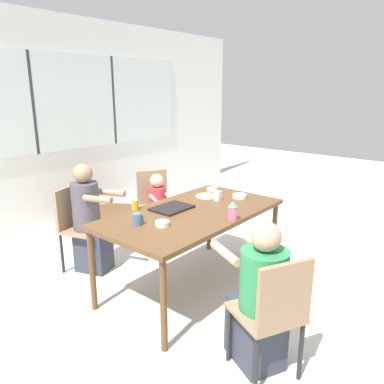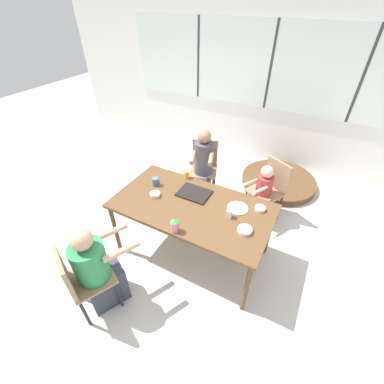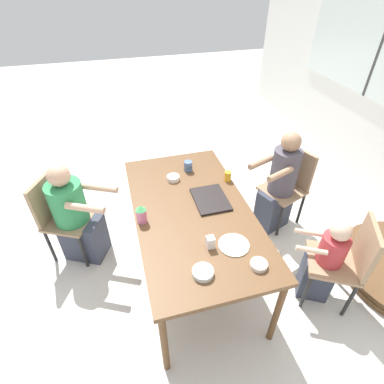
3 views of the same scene
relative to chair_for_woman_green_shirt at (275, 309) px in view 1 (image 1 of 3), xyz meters
name	(u,v)px [view 1 (image 1 of 3)]	position (x,y,z in m)	size (l,w,h in m)	color
ground_plane	(192,287)	(0.57, 1.14, -0.52)	(16.00, 16.00, 0.00)	beige
wall_back_with_windows	(33,122)	(0.57, 3.84, 0.90)	(8.40, 0.08, 2.80)	silver
dining_table	(192,217)	(0.57, 1.14, 0.19)	(1.73, 0.94, 0.77)	brown
chair_for_woman_green_shirt	(275,309)	(0.00, 0.00, 0.00)	(0.54, 0.54, 0.87)	#937556
chair_for_man_blue_shirt	(76,221)	(0.13, 2.35, 0.00)	(0.51, 0.51, 0.87)	#937556
chair_for_toddler	(154,200)	(1.19, 2.26, 0.00)	(0.54, 0.54, 0.87)	#937556
person_woman_green_shirt	(259,302)	(0.08, 0.15, -0.05)	(0.53, 0.64, 1.05)	#333847
person_man_blue_shirt	(90,223)	(0.19, 2.19, 0.00)	(0.43, 0.56, 1.13)	#333847
person_toddler	(158,212)	(1.11, 2.12, -0.12)	(0.37, 0.44, 0.87)	#333847
food_tray_dark	(172,208)	(0.50, 1.33, 0.26)	(0.36, 0.27, 0.02)	black
coffee_mug	(137,219)	(0.01, 1.26, 0.30)	(0.08, 0.08, 0.10)	slate
sippy_cup	(233,211)	(0.60, 0.73, 0.33)	(0.08, 0.08, 0.16)	#CC668C
juice_glass	(135,205)	(0.27, 1.57, 0.30)	(0.06, 0.06, 0.09)	gold
milk_carton_small	(218,196)	(0.99, 1.16, 0.30)	(0.06, 0.06, 0.09)	silver
bowl_white_shallow	(162,224)	(0.12, 1.09, 0.27)	(0.12, 0.12, 0.04)	silver
bowl_cereal	(212,189)	(1.24, 1.42, 0.27)	(0.12, 0.12, 0.03)	silver
bowl_fruit	(240,196)	(1.21, 1.04, 0.27)	(0.14, 0.14, 0.04)	silver
plate_tortillas	(207,196)	(1.03, 1.33, 0.25)	(0.22, 0.22, 0.01)	beige
folded_table_stack	(112,220)	(1.18, 3.11, -0.46)	(1.22, 1.22, 0.12)	brown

